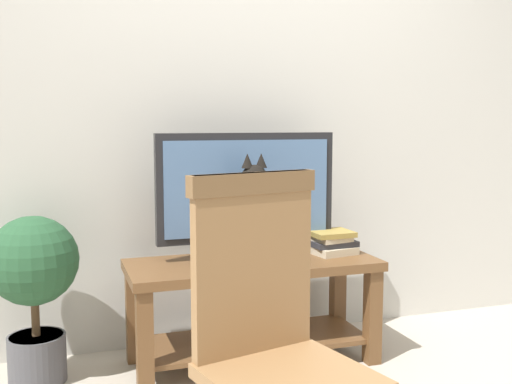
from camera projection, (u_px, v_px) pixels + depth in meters
back_wall at (241, 78)px, 3.23m from camera, size 7.00×0.12×2.80m
tv_stand at (253, 293)px, 2.92m from camera, size 1.20×0.48×0.51m
tv at (247, 193)px, 2.95m from camera, size 0.89×0.20×0.61m
media_box at (252, 257)px, 2.83m from camera, size 0.40×0.24×0.07m
cat at (253, 214)px, 2.79m from camera, size 0.21×0.30×0.45m
wooden_chair at (272, 334)px, 1.67m from camera, size 0.48×0.49×1.03m
book_stack at (332, 243)px, 3.05m from camera, size 0.24×0.21×0.12m
potted_plant at (34, 280)px, 2.69m from camera, size 0.40×0.40×0.76m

